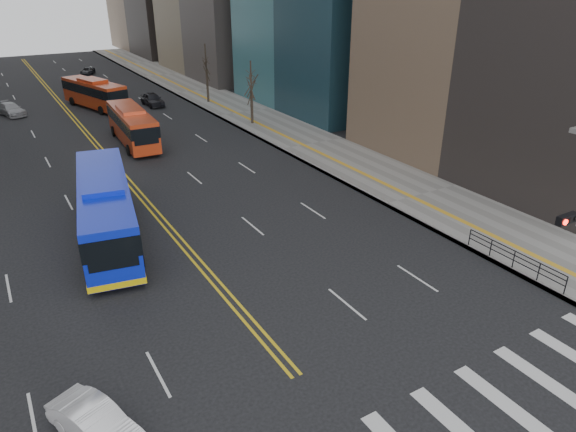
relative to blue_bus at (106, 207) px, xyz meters
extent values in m
cube|color=slate|center=(20.94, 23.98, -1.95)|extent=(7.00, 130.00, 0.15)
cube|color=silver|center=(6.98, -21.02, -2.02)|extent=(0.70, 4.00, 0.01)
cube|color=silver|center=(9.35, -21.02, -2.02)|extent=(0.70, 4.00, 0.01)
cube|color=silver|center=(11.71, -21.02, -2.02)|extent=(0.70, 4.00, 0.01)
cube|color=silver|center=(14.07, -21.02, -2.02)|extent=(0.70, 4.00, 0.01)
cube|color=gold|center=(3.24, 33.98, -2.02)|extent=(0.15, 100.00, 0.01)
cube|color=gold|center=(3.64, 33.98, -2.02)|extent=(0.15, 100.00, 0.01)
cube|color=black|center=(14.44, -19.02, 3.47)|extent=(1.10, 0.28, 0.38)
cylinder|color=#FF190C|center=(14.09, -19.18, 3.47)|extent=(0.24, 0.08, 0.24)
cylinder|color=black|center=(14.44, -19.18, 3.47)|extent=(0.24, 0.08, 0.24)
cylinder|color=black|center=(14.79, -19.18, 3.47)|extent=(0.24, 0.08, 0.24)
cube|color=black|center=(17.74, -15.02, -0.88)|extent=(0.04, 6.00, 0.04)
cylinder|color=black|center=(17.74, -18.02, -1.38)|extent=(0.06, 0.06, 1.00)
cylinder|color=black|center=(17.74, -16.52, -1.38)|extent=(0.06, 0.06, 1.00)
cylinder|color=black|center=(17.74, -15.02, -1.38)|extent=(0.06, 0.06, 1.00)
cylinder|color=black|center=(17.74, -13.52, -1.38)|extent=(0.06, 0.06, 1.00)
cylinder|color=black|center=(17.74, -12.02, -1.38)|extent=(0.06, 0.06, 1.00)
cylinder|color=#33251F|center=(19.44, 18.98, -0.28)|extent=(0.28, 0.28, 3.50)
cylinder|color=#33251F|center=(19.44, 30.98, -0.15)|extent=(0.28, 0.28, 3.75)
cube|color=#0D20C3|center=(0.00, 0.00, -0.07)|extent=(5.08, 13.63, 3.21)
cube|color=black|center=(0.00, 0.00, 0.53)|extent=(5.15, 13.66, 1.14)
cube|color=#0D20C3|center=(0.00, 0.00, 1.64)|extent=(3.01, 4.99, 0.40)
cube|color=#DDBB0B|center=(0.00, 0.00, -1.48)|extent=(5.15, 13.66, 0.35)
cylinder|color=black|center=(-2.12, -3.96, -1.53)|extent=(0.47, 1.04, 1.00)
cylinder|color=black|center=(0.62, -4.45, -1.53)|extent=(0.47, 1.04, 1.00)
cylinder|color=black|center=(-0.62, 4.45, -1.53)|extent=(0.47, 1.04, 1.00)
cylinder|color=black|center=(2.12, 3.96, -1.53)|extent=(0.47, 1.04, 1.00)
cube|color=#AA2F12|center=(6.63, 18.50, -0.28)|extent=(3.01, 10.92, 2.79)
cube|color=black|center=(6.63, 18.50, 0.27)|extent=(3.07, 10.94, 1.01)
cube|color=#AA2F12|center=(6.63, 18.50, 1.22)|extent=(2.16, 3.88, 0.40)
cylinder|color=black|center=(5.23, 15.11, -1.53)|extent=(0.35, 1.01, 1.00)
cylinder|color=black|center=(7.68, 14.98, -1.53)|extent=(0.35, 1.01, 1.00)
cylinder|color=black|center=(5.59, 22.02, -1.53)|extent=(0.35, 1.01, 1.00)
cylinder|color=black|center=(8.04, 21.89, -1.53)|extent=(0.35, 1.01, 1.00)
cube|color=#AA2F12|center=(6.72, 35.21, -0.26)|extent=(5.44, 11.18, 2.83)
cube|color=black|center=(6.72, 35.21, 0.29)|extent=(5.51, 11.22, 1.02)
cube|color=#AA2F12|center=(6.72, 35.21, 1.25)|extent=(2.98, 4.23, 0.40)
cylinder|color=black|center=(6.51, 31.51, -1.53)|extent=(0.57, 1.04, 1.00)
cylinder|color=black|center=(8.89, 32.20, -1.53)|extent=(0.57, 1.04, 1.00)
cylinder|color=black|center=(4.55, 38.22, -1.53)|extent=(0.57, 1.04, 1.00)
cylinder|color=black|center=(6.93, 38.91, -1.53)|extent=(0.57, 1.04, 1.00)
imported|color=silver|center=(-4.00, -15.02, -1.38)|extent=(2.87, 4.12, 1.29)
imported|color=black|center=(12.97, 33.04, -1.25)|extent=(2.04, 4.65, 1.56)
imported|color=gray|center=(-2.38, 36.51, -1.33)|extent=(3.29, 5.12, 1.38)
imported|color=black|center=(10.69, 59.97, -1.49)|extent=(3.11, 4.26, 1.08)
camera|label=1|loc=(-4.93, -29.36, 12.42)|focal=32.00mm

